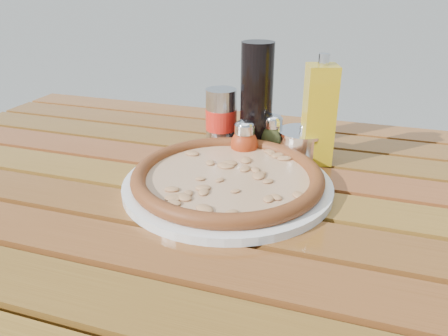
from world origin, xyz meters
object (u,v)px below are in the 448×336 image
(table, at_px, (221,226))
(oregano_shaker, at_px, (272,134))
(pepper_shaker, at_px, (244,141))
(olive_oil_cruet, at_px, (319,115))
(plate, at_px, (227,184))
(soda_can, at_px, (221,117))
(pizza, at_px, (228,176))
(dark_bottle, at_px, (257,97))
(parmesan_tin, at_px, (302,144))

(table, height_order, oregano_shaker, oregano_shaker)
(pepper_shaker, height_order, oregano_shaker, same)
(oregano_shaker, bearing_deg, olive_oil_cruet, -15.93)
(table, xyz_separation_m, oregano_shaker, (0.05, 0.20, 0.11))
(olive_oil_cruet, bearing_deg, table, -129.42)
(plate, distance_m, soda_can, 0.22)
(pizza, xyz_separation_m, soda_can, (-0.08, 0.20, 0.04))
(table, height_order, dark_bottle, dark_bottle)
(pepper_shaker, distance_m, dark_bottle, 0.10)
(pizza, xyz_separation_m, parmesan_tin, (0.10, 0.17, 0.01))
(pepper_shaker, bearing_deg, plate, -86.48)
(pepper_shaker, height_order, dark_bottle, dark_bottle)
(dark_bottle, relative_size, parmesan_tin, 1.90)
(table, relative_size, parmesan_tin, 12.10)
(pizza, bearing_deg, table, -157.81)
(plate, relative_size, dark_bottle, 1.64)
(table, xyz_separation_m, soda_can, (-0.07, 0.21, 0.13))
(pepper_shaker, relative_size, dark_bottle, 0.37)
(plate, xyz_separation_m, dark_bottle, (-0.00, 0.20, 0.10))
(plate, bearing_deg, oregano_shaker, 79.37)
(table, height_order, plate, plate)
(plate, height_order, soda_can, soda_can)
(plate, height_order, oregano_shaker, oregano_shaker)
(oregano_shaker, relative_size, parmesan_tin, 0.71)
(plate, bearing_deg, table, -157.81)
(soda_can, bearing_deg, table, -71.95)
(parmesan_tin, bearing_deg, table, -122.32)
(parmesan_tin, bearing_deg, pepper_shaker, -161.53)
(table, height_order, pepper_shaker, pepper_shaker)
(olive_oil_cruet, distance_m, parmesan_tin, 0.07)
(pepper_shaker, xyz_separation_m, dark_bottle, (0.01, 0.06, 0.07))
(table, bearing_deg, olive_oil_cruet, 50.58)
(dark_bottle, bearing_deg, parmesan_tin, -15.47)
(table, xyz_separation_m, dark_bottle, (0.01, 0.20, 0.19))
(pepper_shaker, relative_size, parmesan_tin, 0.71)
(oregano_shaker, relative_size, olive_oil_cruet, 0.39)
(oregano_shaker, distance_m, parmesan_tin, 0.07)
(plate, relative_size, oregano_shaker, 4.39)
(pizza, distance_m, olive_oil_cruet, 0.22)
(oregano_shaker, xyz_separation_m, parmesan_tin, (0.06, -0.02, -0.01))
(oregano_shaker, bearing_deg, table, -103.57)
(soda_can, xyz_separation_m, parmesan_tin, (0.18, -0.03, -0.03))
(dark_bottle, bearing_deg, table, -92.60)
(dark_bottle, relative_size, soda_can, 1.83)
(soda_can, relative_size, parmesan_tin, 1.04)
(soda_can, xyz_separation_m, olive_oil_cruet, (0.21, -0.04, 0.04))
(plate, xyz_separation_m, parmesan_tin, (0.10, 0.17, 0.02))
(table, relative_size, dark_bottle, 6.36)
(table, relative_size, olive_oil_cruet, 6.67)
(table, relative_size, soda_can, 11.67)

